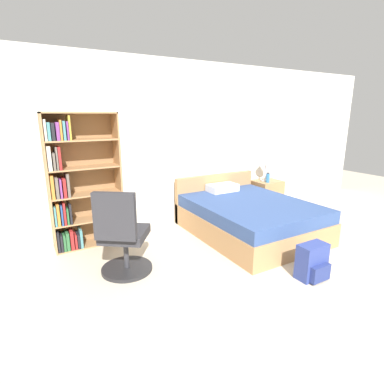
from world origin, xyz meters
The scene contains 9 objects.
ground_plane centered at (0.00, 0.00, 0.00)m, with size 14.00×14.00×0.00m, color beige.
wall_back centered at (0.00, 3.23, 1.30)m, with size 9.00×0.06×2.60m.
bookshelf centered at (-1.59, 2.96, 0.89)m, with size 0.92×0.34×1.80m.
bed centered at (0.72, 2.19, 0.27)m, with size 1.54×1.95×0.76m.
office_chair centered at (-1.29, 1.91, 0.44)m, with size 0.70×0.72×1.01m.
nightstand centered at (1.82, 2.94, 0.28)m, with size 0.50×0.45×0.56m.
table_lamp centered at (1.78, 2.96, 0.91)m, with size 0.21×0.21×0.46m.
water_bottle centered at (1.72, 2.83, 0.64)m, with size 0.07×0.07×0.19m.
backpack_blue centered at (0.49, 0.79, 0.19)m, with size 0.34×0.25×0.40m.
Camera 1 is at (-2.15, -1.15, 1.77)m, focal length 28.00 mm.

